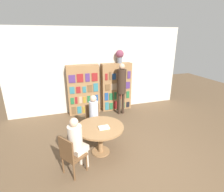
{
  "coord_description": "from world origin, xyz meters",
  "views": [
    {
      "loc": [
        -1.46,
        -2.61,
        2.73
      ],
      "look_at": [
        -0.0,
        1.93,
        1.05
      ],
      "focal_mm": 28.0,
      "sensor_mm": 36.0,
      "label": 1
    }
  ],
  "objects_px": {
    "seated_reader_right": "(77,141)",
    "librarian_standing": "(122,84)",
    "flower_vase": "(120,55)",
    "reading_table": "(100,131)",
    "chair_near_camera": "(71,154)",
    "chair_left_side": "(93,118)",
    "seated_reader_left": "(94,115)",
    "bookshelf_left": "(84,90)",
    "bookshelf_right": "(116,87)"
  },
  "relations": [
    {
      "from": "flower_vase",
      "to": "librarian_standing",
      "type": "bearing_deg",
      "value": -101.55
    },
    {
      "from": "seated_reader_left",
      "to": "librarian_standing",
      "type": "height_order",
      "value": "librarian_standing"
    },
    {
      "from": "seated_reader_left",
      "to": "librarian_standing",
      "type": "distance_m",
      "value": 1.81
    },
    {
      "from": "flower_vase",
      "to": "seated_reader_left",
      "type": "xyz_separation_m",
      "value": [
        -1.35,
        -1.74,
        -1.35
      ]
    },
    {
      "from": "reading_table",
      "to": "chair_near_camera",
      "type": "relative_size",
      "value": 1.26
    },
    {
      "from": "chair_near_camera",
      "to": "seated_reader_right",
      "type": "xyz_separation_m",
      "value": [
        0.14,
        0.1,
        0.21
      ]
    },
    {
      "from": "chair_near_camera",
      "to": "chair_left_side",
      "type": "xyz_separation_m",
      "value": [
        0.75,
        1.41,
        0.0
      ]
    },
    {
      "from": "bookshelf_left",
      "to": "seated_reader_left",
      "type": "relative_size",
      "value": 1.43
    },
    {
      "from": "reading_table",
      "to": "chair_left_side",
      "type": "xyz_separation_m",
      "value": [
        0.01,
        0.89,
        -0.09
      ]
    },
    {
      "from": "bookshelf_left",
      "to": "chair_near_camera",
      "type": "distance_m",
      "value": 3.08
    },
    {
      "from": "flower_vase",
      "to": "librarian_standing",
      "type": "relative_size",
      "value": 0.25
    },
    {
      "from": "bookshelf_left",
      "to": "flower_vase",
      "type": "bearing_deg",
      "value": 0.21
    },
    {
      "from": "flower_vase",
      "to": "chair_near_camera",
      "type": "distance_m",
      "value": 3.95
    },
    {
      "from": "flower_vase",
      "to": "chair_near_camera",
      "type": "xyz_separation_m",
      "value": [
        -2.1,
        -2.97,
        -1.55
      ]
    },
    {
      "from": "seated_reader_right",
      "to": "bookshelf_right",
      "type": "bearing_deg",
      "value": 112.33
    },
    {
      "from": "chair_left_side",
      "to": "reading_table",
      "type": "bearing_deg",
      "value": 90.0
    },
    {
      "from": "bookshelf_right",
      "to": "seated_reader_right",
      "type": "bearing_deg",
      "value": -122.58
    },
    {
      "from": "bookshelf_left",
      "to": "reading_table",
      "type": "relative_size",
      "value": 1.58
    },
    {
      "from": "flower_vase",
      "to": "chair_left_side",
      "type": "xyz_separation_m",
      "value": [
        -1.35,
        -1.56,
        -1.55
      ]
    },
    {
      "from": "seated_reader_left",
      "to": "librarian_standing",
      "type": "bearing_deg",
      "value": -134.44
    },
    {
      "from": "reading_table",
      "to": "chair_near_camera",
      "type": "height_order",
      "value": "chair_near_camera"
    },
    {
      "from": "seated_reader_right",
      "to": "librarian_standing",
      "type": "bearing_deg",
      "value": 106.82
    },
    {
      "from": "bookshelf_right",
      "to": "reading_table",
      "type": "xyz_separation_m",
      "value": [
        -1.24,
        -2.45,
        -0.3
      ]
    },
    {
      "from": "reading_table",
      "to": "librarian_standing",
      "type": "height_order",
      "value": "librarian_standing"
    },
    {
      "from": "bookshelf_right",
      "to": "chair_left_side",
      "type": "bearing_deg",
      "value": -128.28
    },
    {
      "from": "bookshelf_left",
      "to": "chair_left_side",
      "type": "relative_size",
      "value": 2.0
    },
    {
      "from": "reading_table",
      "to": "chair_left_side",
      "type": "height_order",
      "value": "chair_left_side"
    },
    {
      "from": "chair_left_side",
      "to": "seated_reader_left",
      "type": "bearing_deg",
      "value": 90.0
    },
    {
      "from": "reading_table",
      "to": "seated_reader_left",
      "type": "height_order",
      "value": "seated_reader_left"
    },
    {
      "from": "chair_near_camera",
      "to": "librarian_standing",
      "type": "distance_m",
      "value": 3.23
    },
    {
      "from": "bookshelf_left",
      "to": "flower_vase",
      "type": "height_order",
      "value": "flower_vase"
    },
    {
      "from": "reading_table",
      "to": "seated_reader_right",
      "type": "relative_size",
      "value": 0.91
    },
    {
      "from": "flower_vase",
      "to": "bookshelf_left",
      "type": "bearing_deg",
      "value": -179.79
    },
    {
      "from": "flower_vase",
      "to": "seated_reader_right",
      "type": "xyz_separation_m",
      "value": [
        -1.95,
        -2.86,
        -1.34
      ]
    },
    {
      "from": "bookshelf_right",
      "to": "seated_reader_right",
      "type": "relative_size",
      "value": 1.44
    },
    {
      "from": "seated_reader_left",
      "to": "chair_left_side",
      "type": "bearing_deg",
      "value": -90.0
    },
    {
      "from": "reading_table",
      "to": "seated_reader_left",
      "type": "relative_size",
      "value": 0.9
    },
    {
      "from": "chair_near_camera",
      "to": "seated_reader_left",
      "type": "relative_size",
      "value": 0.72
    },
    {
      "from": "reading_table",
      "to": "seated_reader_right",
      "type": "height_order",
      "value": "seated_reader_right"
    },
    {
      "from": "seated_reader_left",
      "to": "reading_table",
      "type": "bearing_deg",
      "value": 90.0
    },
    {
      "from": "bookshelf_right",
      "to": "reading_table",
      "type": "bearing_deg",
      "value": -116.88
    },
    {
      "from": "chair_near_camera",
      "to": "reading_table",
      "type": "bearing_deg",
      "value": 90.0
    },
    {
      "from": "flower_vase",
      "to": "chair_left_side",
      "type": "height_order",
      "value": "flower_vase"
    },
    {
      "from": "bookshelf_right",
      "to": "librarian_standing",
      "type": "distance_m",
      "value": 0.56
    },
    {
      "from": "bookshelf_left",
      "to": "chair_near_camera",
      "type": "xyz_separation_m",
      "value": [
        -0.74,
        -2.96,
        -0.39
      ]
    },
    {
      "from": "chair_near_camera",
      "to": "chair_left_side",
      "type": "distance_m",
      "value": 1.59
    },
    {
      "from": "bookshelf_right",
      "to": "chair_left_side",
      "type": "xyz_separation_m",
      "value": [
        -1.23,
        -1.55,
        -0.39
      ]
    },
    {
      "from": "chair_left_side",
      "to": "librarian_standing",
      "type": "distance_m",
      "value": 1.75
    },
    {
      "from": "chair_left_side",
      "to": "librarian_standing",
      "type": "bearing_deg",
      "value": -138.95
    },
    {
      "from": "flower_vase",
      "to": "seated_reader_right",
      "type": "bearing_deg",
      "value": -124.27
    }
  ]
}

